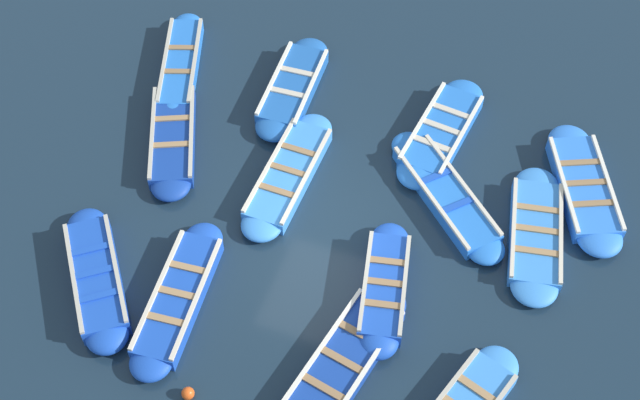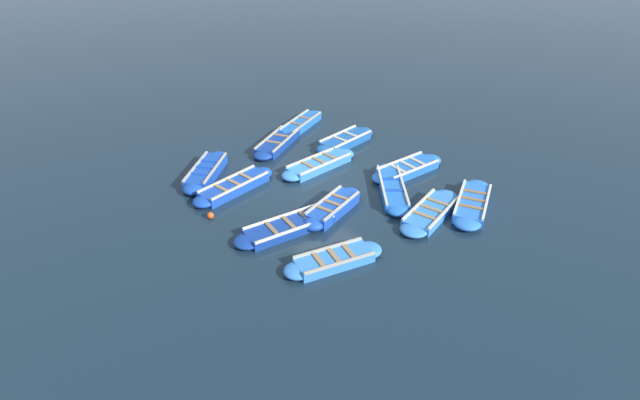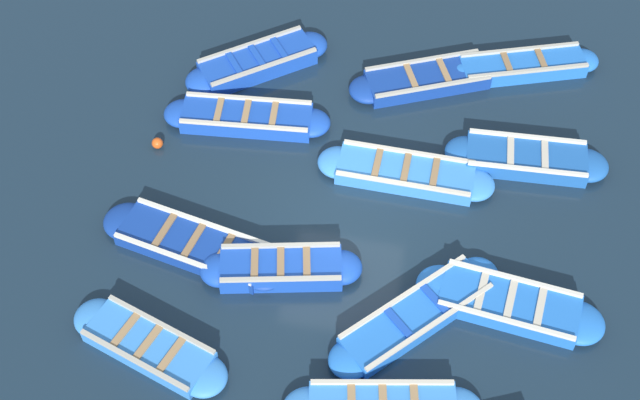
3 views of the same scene
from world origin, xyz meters
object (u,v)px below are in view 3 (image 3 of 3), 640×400
(boat_drifting, at_px, (416,316))
(buoy_orange_near, at_px, (157,143))
(boat_end_of_row, at_px, (194,245))
(boat_stern_in, at_px, (509,304))
(boat_near_quay, at_px, (427,79))
(boat_inner_gap, at_px, (149,347))
(boat_broadside, at_px, (526,159))
(boat_outer_left, at_px, (523,67))
(boat_mid_row, at_px, (281,268))
(boat_tucked, at_px, (258,63))
(boat_centre, at_px, (405,173))
(boat_alongside, at_px, (247,118))

(boat_drifting, distance_m, buoy_orange_near, 6.77)
(boat_end_of_row, relative_size, boat_stern_in, 1.12)
(boat_end_of_row, bearing_deg, boat_near_quay, 53.58)
(boat_inner_gap, xyz_separation_m, boat_broadside, (6.48, 5.71, 0.02))
(boat_outer_left, bearing_deg, boat_drifting, -102.99)
(boat_mid_row, bearing_deg, boat_inner_gap, -134.21)
(boat_broadside, distance_m, boat_mid_row, 5.79)
(boat_inner_gap, bearing_deg, boat_stern_in, 18.31)
(boat_mid_row, bearing_deg, boat_tucked, 107.74)
(boat_centre, relative_size, boat_drifting, 1.11)
(boat_inner_gap, xyz_separation_m, buoy_orange_near, (-1.30, 4.73, -0.03))
(boat_tucked, distance_m, boat_outer_left, 6.09)
(buoy_orange_near, bearing_deg, boat_tucked, 59.82)
(boat_centre, height_order, boat_drifting, boat_centre)
(boat_end_of_row, distance_m, boat_centre, 4.61)
(boat_centre, bearing_deg, boat_stern_in, -50.11)
(boat_end_of_row, bearing_deg, buoy_orange_near, 121.65)
(boat_broadside, relative_size, boat_drifting, 1.03)
(boat_mid_row, relative_size, boat_stern_in, 0.88)
(boat_centre, xyz_separation_m, boat_drifting, (0.64, -3.33, -0.01))
(boat_inner_gap, relative_size, boat_stern_in, 0.92)
(boat_near_quay, xyz_separation_m, buoy_orange_near, (-5.46, -2.94, -0.05))
(boat_near_quay, relative_size, boat_alongside, 0.98)
(boat_outer_left, bearing_deg, boat_centre, -121.75)
(boat_near_quay, relative_size, boat_drifting, 1.09)
(boat_outer_left, bearing_deg, boat_tucked, -170.15)
(boat_near_quay, height_order, boat_stern_in, boat_near_quay)
(boat_tucked, xyz_separation_m, buoy_orange_near, (-1.58, -2.71, -0.09))
(boat_end_of_row, xyz_separation_m, boat_inner_gap, (-0.20, -2.30, 0.01))
(boat_near_quay, bearing_deg, boat_alongside, -152.75)
(boat_alongside, distance_m, boat_mid_row, 4.01)
(boat_end_of_row, height_order, boat_inner_gap, boat_inner_gap)
(boat_end_of_row, relative_size, buoy_orange_near, 16.87)
(boat_near_quay, relative_size, boat_broadside, 1.06)
(boat_outer_left, bearing_deg, boat_near_quay, -158.97)
(boat_near_quay, xyz_separation_m, boat_tucked, (-3.89, -0.23, 0.04))
(boat_end_of_row, xyz_separation_m, boat_centre, (3.83, 2.57, 0.01))
(buoy_orange_near, bearing_deg, boat_broadside, 7.17)
(boat_broadside, xyz_separation_m, buoy_orange_near, (-7.78, -0.98, -0.06))
(boat_inner_gap, relative_size, buoy_orange_near, 13.81)
(boat_inner_gap, bearing_deg, boat_near_quay, 61.53)
(boat_centre, distance_m, boat_broadside, 2.59)
(boat_alongside, distance_m, boat_tucked, 1.70)
(boat_end_of_row, height_order, boat_mid_row, boat_mid_row)
(boat_end_of_row, height_order, boat_outer_left, boat_outer_left)
(boat_broadside, xyz_separation_m, boat_outer_left, (-0.21, 2.77, -0.00))
(boat_mid_row, xyz_separation_m, boat_drifting, (2.67, -0.52, -0.05))
(boat_mid_row, height_order, boat_stern_in, boat_mid_row)
(boat_inner_gap, xyz_separation_m, boat_centre, (4.03, 4.86, 0.01))
(boat_near_quay, bearing_deg, boat_broadside, -40.17)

